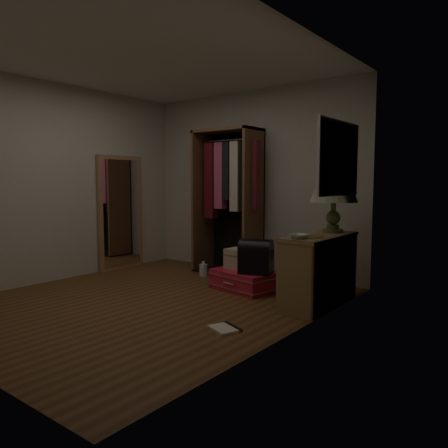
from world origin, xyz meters
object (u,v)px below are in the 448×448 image
Objects in this scene: console_bookshelf at (320,268)px; black_bag at (256,256)px; white_jug at (203,270)px; open_wardrobe at (230,189)px; floor_mirror at (121,213)px; train_case at (241,259)px; table_lamp at (334,189)px; pink_suitcase at (246,280)px.

black_bag is (-0.79, -0.04, 0.05)m from console_bookshelf.
black_bag is 2.17× the size of white_jug.
open_wardrobe reaches higher than floor_mirror.
train_case is at bearing 175.90° from console_bookshelf.
open_wardrobe is at bearing 166.16° from table_lamp.
console_bookshelf is 1.29× the size of pink_suitcase.
console_bookshelf is 1.10m from train_case.
console_bookshelf reaches higher than pink_suitcase.
open_wardrobe reaches higher than train_case.
pink_suitcase is 0.39m from black_bag.
train_case reaches higher than pink_suitcase.
pink_suitcase is 0.97m from white_jug.
open_wardrobe is 1.46m from black_bag.
open_wardrobe is 1.51m from pink_suitcase.
open_wardrobe is 10.30× the size of white_jug.
train_case is at bearing -168.30° from table_lamp.
black_bag is at bearing -156.43° from table_lamp.
open_wardrobe is at bearing 27.38° from floor_mirror.
train_case is (2.14, 0.11, -0.49)m from floor_mirror.
floor_mirror is at bearing 162.89° from black_bag.
white_jug is (-0.15, -0.41, -1.13)m from open_wardrobe.
train_case is 0.34m from black_bag.
black_bag is at bearing -17.77° from train_case.
console_bookshelf is 0.66× the size of floor_mirror.
console_bookshelf is 1.60× the size of table_lamp.
table_lamp reaches higher than black_bag.
white_jug is at bearing -110.55° from open_wardrobe.
black_bag reaches higher than train_case.
train_case is at bearing 2.83° from floor_mirror.
console_bookshelf is at bearing 0.48° from floor_mirror.
white_jug is (-0.82, 0.25, -0.28)m from train_case.
pink_suitcase is at bearing 177.95° from console_bookshelf.
pink_suitcase reaches higher than white_jug.
table_lamp is at bearing -0.62° from white_jug.
white_jug is at bearing 166.67° from train_case.
console_bookshelf reaches higher than black_bag.
table_lamp reaches higher than train_case.
floor_mirror is (-1.48, -0.77, -0.36)m from open_wardrobe.
pink_suitcase is at bearing -18.36° from train_case.
train_case is 0.88× the size of black_bag.
open_wardrobe reaches higher than black_bag.
table_lamp is at bearing 6.76° from black_bag.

